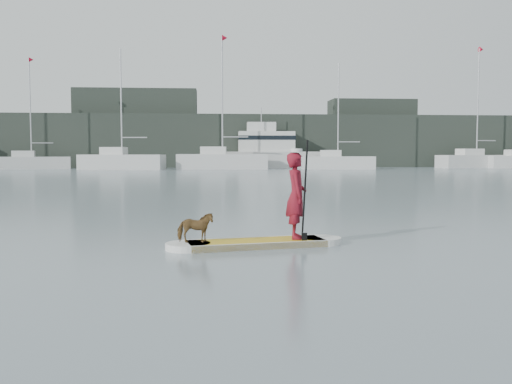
{
  "coord_description": "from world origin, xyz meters",
  "views": [
    {
      "loc": [
        -1.64,
        -13.86,
        1.72
      ],
      "look_at": [
        -0.78,
        -3.58,
        1.0
      ],
      "focal_mm": 40.0,
      "sensor_mm": 36.0,
      "label": 1
    }
  ],
  "objects": [
    {
      "name": "paddler",
      "position": [
        -0.02,
        -3.44,
        0.92
      ],
      "size": [
        0.42,
        0.61,
        1.6
      ],
      "primitive_type": "imported",
      "rotation": [
        0.0,
        0.0,
        1.5
      ],
      "color": "maroon",
      "rests_on": "paddleboard"
    },
    {
      "name": "sailboat_b",
      "position": [
        -19.96,
        46.81,
        0.79
      ],
      "size": [
        7.99,
        3.83,
        11.42
      ],
      "rotation": [
        0.0,
        0.0,
        0.2
      ],
      "color": "beige",
      "rests_on": "ground"
    },
    {
      "name": "sailboat_e",
      "position": [
        11.46,
        43.55,
        0.77
      ],
      "size": [
        7.67,
        3.49,
        10.72
      ],
      "rotation": [
        0.0,
        0.0,
        -0.15
      ],
      "color": "beige",
      "rests_on": "ground"
    },
    {
      "name": "motor_yacht_a",
      "position": [
        5.24,
        48.13,
        1.84
      ],
      "size": [
        10.96,
        3.51,
        6.55
      ],
      "rotation": [
        0.0,
        0.0,
        -0.01
      ],
      "color": "beige",
      "rests_on": "ground"
    },
    {
      "name": "sailboat_c",
      "position": [
        -10.33,
        44.0,
        0.88
      ],
      "size": [
        8.59,
        3.91,
        11.89
      ],
      "rotation": [
        0.0,
        0.0,
        -0.14
      ],
      "color": "beige",
      "rests_on": "ground"
    },
    {
      "name": "shore_mass",
      "position": [
        0.0,
        53.0,
        3.0
      ],
      "size": [
        90.0,
        6.0,
        6.0
      ],
      "primitive_type": "cube",
      "color": "black",
      "rests_on": "ground"
    },
    {
      "name": "paddle",
      "position": [
        0.09,
        -3.7,
        0.8
      ],
      "size": [
        0.1,
        0.3,
        2.0
      ],
      "rotation": [
        0.0,
        0.0,
        0.19
      ],
      "color": "black",
      "rests_on": "ground"
    },
    {
      "name": "shore_building_west",
      "position": [
        -10.0,
        54.0,
        4.5
      ],
      "size": [
        14.0,
        4.0,
        9.0
      ],
      "primitive_type": "cube",
      "color": "black",
      "rests_on": "ground"
    },
    {
      "name": "shore_building_east",
      "position": [
        18.0,
        54.0,
        4.0
      ],
      "size": [
        10.0,
        4.0,
        8.0
      ],
      "primitive_type": "cube",
      "color": "black",
      "rests_on": "ground"
    },
    {
      "name": "ground",
      "position": [
        0.0,
        0.0,
        0.0
      ],
      "size": [
        140.0,
        140.0,
        0.0
      ],
      "primitive_type": "plane",
      "color": "slate",
      "rests_on": "ground"
    },
    {
      "name": "white_cap",
      "position": [
        -0.02,
        -3.44,
        1.75
      ],
      "size": [
        0.22,
        0.22,
        0.07
      ],
      "primitive_type": "cylinder",
      "color": "silver",
      "rests_on": "paddler"
    },
    {
      "name": "paddleboard",
      "position": [
        -0.78,
        -3.58,
        0.06
      ],
      "size": [
        3.26,
        1.26,
        0.12
      ],
      "rotation": [
        0.0,
        0.0,
        0.19
      ],
      "color": "gold",
      "rests_on": "ground"
    },
    {
      "name": "sailboat_d",
      "position": [
        -0.31,
        44.4,
        0.97
      ],
      "size": [
        9.33,
        3.45,
        13.5
      ],
      "rotation": [
        0.0,
        0.0,
        -0.07
      ],
      "color": "beige",
      "rests_on": "ground"
    },
    {
      "name": "dog",
      "position": [
        -1.88,
        -3.79,
        0.39
      ],
      "size": [
        0.64,
        0.3,
        0.54
      ],
      "primitive_type": "imported",
      "rotation": [
        0.0,
        0.0,
        1.56
      ],
      "color": "#54321D",
      "rests_on": "paddleboard"
    },
    {
      "name": "sailboat_f",
      "position": [
        27.91,
        47.15,
        0.89
      ],
      "size": [
        9.17,
        4.2,
        13.24
      ],
      "rotation": [
        0.0,
        0.0,
        0.19
      ],
      "color": "beige",
      "rests_on": "ground"
    }
  ]
}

